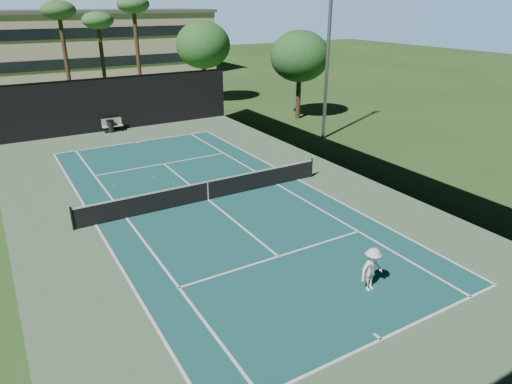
{
  "coord_description": "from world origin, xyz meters",
  "views": [
    {
      "loc": [
        -8.57,
        -19.18,
        9.13
      ],
      "look_at": [
        1.0,
        -3.0,
        1.3
      ],
      "focal_mm": 32.0,
      "sensor_mm": 36.0,
      "label": 1
    }
  ],
  "objects_px": {
    "park_bench": "(112,125)",
    "player": "(372,269)",
    "tennis_ball_d": "(114,186)",
    "tennis_ball_b": "(154,177)",
    "trash_bin": "(110,126)",
    "tennis_net": "(208,190)",
    "tennis_ball_c": "(174,184)"
  },
  "relations": [
    {
      "from": "tennis_net",
      "to": "trash_bin",
      "type": "relative_size",
      "value": 13.65
    },
    {
      "from": "tennis_net",
      "to": "trash_bin",
      "type": "xyz_separation_m",
      "value": [
        -0.87,
        15.49,
        -0.08
      ]
    },
    {
      "from": "tennis_net",
      "to": "player",
      "type": "distance_m",
      "value": 9.93
    },
    {
      "from": "tennis_ball_d",
      "to": "tennis_ball_b",
      "type": "bearing_deg",
      "value": 5.13
    },
    {
      "from": "tennis_ball_c",
      "to": "trash_bin",
      "type": "relative_size",
      "value": 0.06
    },
    {
      "from": "tennis_net",
      "to": "tennis_ball_d",
      "type": "height_order",
      "value": "tennis_net"
    },
    {
      "from": "tennis_net",
      "to": "tennis_ball_c",
      "type": "height_order",
      "value": "tennis_net"
    },
    {
      "from": "player",
      "to": "tennis_ball_b",
      "type": "distance_m",
      "value": 14.56
    },
    {
      "from": "tennis_ball_b",
      "to": "tennis_net",
      "type": "bearing_deg",
      "value": -73.85
    },
    {
      "from": "tennis_ball_b",
      "to": "tennis_ball_c",
      "type": "relative_size",
      "value": 1.18
    },
    {
      "from": "player",
      "to": "park_bench",
      "type": "bearing_deg",
      "value": 88.65
    },
    {
      "from": "tennis_net",
      "to": "tennis_ball_c",
      "type": "relative_size",
      "value": 210.23
    },
    {
      "from": "tennis_net",
      "to": "park_bench",
      "type": "bearing_deg",
      "value": 92.58
    },
    {
      "from": "player",
      "to": "tennis_ball_b",
      "type": "xyz_separation_m",
      "value": [
        -2.81,
        14.26,
        -0.76
      ]
    },
    {
      "from": "tennis_ball_b",
      "to": "trash_bin",
      "type": "distance_m",
      "value": 11.05
    },
    {
      "from": "tennis_ball_b",
      "to": "trash_bin",
      "type": "height_order",
      "value": "trash_bin"
    },
    {
      "from": "tennis_ball_c",
      "to": "tennis_ball_d",
      "type": "bearing_deg",
      "value": 155.4
    },
    {
      "from": "tennis_ball_d",
      "to": "trash_bin",
      "type": "distance_m",
      "value": 11.57
    },
    {
      "from": "trash_bin",
      "to": "tennis_ball_c",
      "type": "bearing_deg",
      "value": -89.19
    },
    {
      "from": "player",
      "to": "park_bench",
      "type": "height_order",
      "value": "player"
    },
    {
      "from": "tennis_ball_c",
      "to": "trash_bin",
      "type": "height_order",
      "value": "trash_bin"
    },
    {
      "from": "player",
      "to": "park_bench",
      "type": "xyz_separation_m",
      "value": [
        -2.23,
        25.42,
        -0.25
      ]
    },
    {
      "from": "tennis_ball_c",
      "to": "park_bench",
      "type": "xyz_separation_m",
      "value": [
        -0.01,
        12.68,
        0.52
      ]
    },
    {
      "from": "tennis_ball_b",
      "to": "park_bench",
      "type": "bearing_deg",
      "value": 86.99
    },
    {
      "from": "tennis_net",
      "to": "tennis_ball_b",
      "type": "distance_m",
      "value": 4.66
    },
    {
      "from": "park_bench",
      "to": "trash_bin",
      "type": "bearing_deg",
      "value": -144.21
    },
    {
      "from": "tennis_ball_d",
      "to": "park_bench",
      "type": "relative_size",
      "value": 0.05
    },
    {
      "from": "tennis_ball_b",
      "to": "tennis_ball_c",
      "type": "bearing_deg",
      "value": -68.76
    },
    {
      "from": "tennis_ball_b",
      "to": "tennis_ball_d",
      "type": "height_order",
      "value": "tennis_ball_d"
    },
    {
      "from": "park_bench",
      "to": "player",
      "type": "bearing_deg",
      "value": -84.99
    },
    {
      "from": "tennis_ball_c",
      "to": "park_bench",
      "type": "relative_size",
      "value": 0.04
    },
    {
      "from": "tennis_ball_c",
      "to": "tennis_ball_d",
      "type": "height_order",
      "value": "tennis_ball_d"
    }
  ]
}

